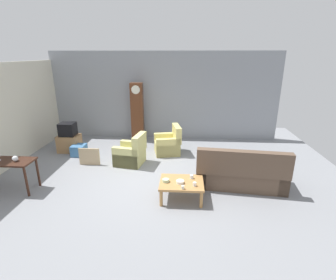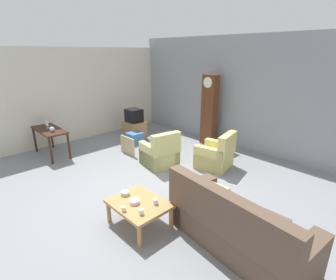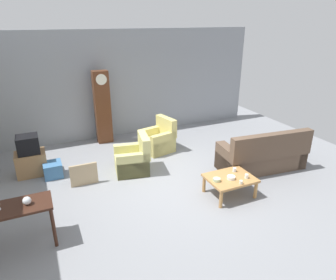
{
  "view_description": "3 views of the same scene",
  "coord_description": "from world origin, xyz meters",
  "px_view_note": "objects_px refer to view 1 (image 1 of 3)",
  "views": [
    {
      "loc": [
        0.8,
        -5.92,
        3.09
      ],
      "look_at": [
        0.36,
        0.48,
        0.92
      ],
      "focal_mm": 27.32,
      "sensor_mm": 36.0,
      "label": 1
    },
    {
      "loc": [
        3.7,
        -3.04,
        2.76
      ],
      "look_at": [
        -0.15,
        0.64,
        0.91
      ],
      "focal_mm": 27.42,
      "sensor_mm": 36.0,
      "label": 2
    },
    {
      "loc": [
        -2.68,
        -5.36,
        3.48
      ],
      "look_at": [
        -0.05,
        0.48,
        0.88
      ],
      "focal_mm": 32.2,
      "sensor_mm": 36.0,
      "label": 3
    }
  ],
  "objects_px": {
    "storage_box_blue": "(79,150)",
    "cup_cream_tall": "(183,187)",
    "armchair_olive_near": "(131,154)",
    "bowl_shallow_green": "(166,180)",
    "couch_floral": "(241,173)",
    "framed_picture_leaning": "(89,157)",
    "console_table_dark": "(5,165)",
    "cup_white_porcelain": "(195,184)",
    "armchair_olive_far": "(168,144)",
    "glass_dome_cloche": "(15,159)",
    "tv_crt": "(68,129)",
    "tv_stand_cabinet": "(70,143)",
    "bowl_white_stacked": "(180,182)",
    "cup_blue_rimmed": "(192,177)",
    "coffee_table_wood": "(182,184)",
    "grandfather_clock": "(137,112)"
  },
  "relations": [
    {
      "from": "framed_picture_leaning",
      "to": "cup_blue_rimmed",
      "type": "height_order",
      "value": "same"
    },
    {
      "from": "framed_picture_leaning",
      "to": "cup_cream_tall",
      "type": "height_order",
      "value": "framed_picture_leaning"
    },
    {
      "from": "cup_cream_tall",
      "to": "bowl_white_stacked",
      "type": "height_order",
      "value": "cup_cream_tall"
    },
    {
      "from": "grandfather_clock",
      "to": "storage_box_blue",
      "type": "height_order",
      "value": "grandfather_clock"
    },
    {
      "from": "framed_picture_leaning",
      "to": "bowl_shallow_green",
      "type": "height_order",
      "value": "framed_picture_leaning"
    },
    {
      "from": "framed_picture_leaning",
      "to": "glass_dome_cloche",
      "type": "height_order",
      "value": "glass_dome_cloche"
    },
    {
      "from": "armchair_olive_near",
      "to": "cup_cream_tall",
      "type": "distance_m",
      "value": 2.64
    },
    {
      "from": "framed_picture_leaning",
      "to": "console_table_dark",
      "type": "bearing_deg",
      "value": -131.32
    },
    {
      "from": "tv_stand_cabinet",
      "to": "glass_dome_cloche",
      "type": "relative_size",
      "value": 5.16
    },
    {
      "from": "tv_stand_cabinet",
      "to": "cup_blue_rimmed",
      "type": "height_order",
      "value": "tv_stand_cabinet"
    },
    {
      "from": "tv_stand_cabinet",
      "to": "cup_white_porcelain",
      "type": "bearing_deg",
      "value": -35.41
    },
    {
      "from": "cup_blue_rimmed",
      "to": "armchair_olive_near",
      "type": "bearing_deg",
      "value": 136.18
    },
    {
      "from": "cup_blue_rimmed",
      "to": "bowl_shallow_green",
      "type": "relative_size",
      "value": 0.55
    },
    {
      "from": "grandfather_clock",
      "to": "bowl_shallow_green",
      "type": "bearing_deg",
      "value": -71.54
    },
    {
      "from": "couch_floral",
      "to": "grandfather_clock",
      "type": "relative_size",
      "value": 1.03
    },
    {
      "from": "couch_floral",
      "to": "coffee_table_wood",
      "type": "bearing_deg",
      "value": -155.25
    },
    {
      "from": "coffee_table_wood",
      "to": "storage_box_blue",
      "type": "xyz_separation_m",
      "value": [
        -3.32,
        2.38,
        -0.19
      ]
    },
    {
      "from": "couch_floral",
      "to": "glass_dome_cloche",
      "type": "xyz_separation_m",
      "value": [
        -5.22,
        -0.56,
        0.47
      ]
    },
    {
      "from": "glass_dome_cloche",
      "to": "cup_cream_tall",
      "type": "distance_m",
      "value": 3.87
    },
    {
      "from": "armchair_olive_near",
      "to": "armchair_olive_far",
      "type": "relative_size",
      "value": 0.98
    },
    {
      "from": "armchair_olive_far",
      "to": "console_table_dark",
      "type": "xyz_separation_m",
      "value": [
        -3.62,
        -2.64,
        0.34
      ]
    },
    {
      "from": "console_table_dark",
      "to": "tv_crt",
      "type": "bearing_deg",
      "value": 82.69
    },
    {
      "from": "armchair_olive_far",
      "to": "cup_blue_rimmed",
      "type": "height_order",
      "value": "armchair_olive_far"
    },
    {
      "from": "cup_cream_tall",
      "to": "tv_crt",
      "type": "bearing_deg",
      "value": 141.47
    },
    {
      "from": "tv_stand_cabinet",
      "to": "bowl_white_stacked",
      "type": "xyz_separation_m",
      "value": [
        3.73,
        -2.77,
        0.17
      ]
    },
    {
      "from": "cup_blue_rimmed",
      "to": "framed_picture_leaning",
      "type": "bearing_deg",
      "value": 152.84
    },
    {
      "from": "tv_stand_cabinet",
      "to": "cup_white_porcelain",
      "type": "distance_m",
      "value": 4.96
    },
    {
      "from": "cup_white_porcelain",
      "to": "bowl_shallow_green",
      "type": "height_order",
      "value": "cup_white_porcelain"
    },
    {
      "from": "storage_box_blue",
      "to": "bowl_shallow_green",
      "type": "distance_m",
      "value": 3.83
    },
    {
      "from": "couch_floral",
      "to": "armchair_olive_near",
      "type": "distance_m",
      "value": 3.15
    },
    {
      "from": "tv_crt",
      "to": "bowl_white_stacked",
      "type": "xyz_separation_m",
      "value": [
        3.73,
        -2.77,
        -0.31
      ]
    },
    {
      "from": "armchair_olive_near",
      "to": "cup_cream_tall",
      "type": "bearing_deg",
      "value": -54.37
    },
    {
      "from": "couch_floral",
      "to": "cup_cream_tall",
      "type": "distance_m",
      "value": 1.69
    },
    {
      "from": "armchair_olive_far",
      "to": "coffee_table_wood",
      "type": "xyz_separation_m",
      "value": [
        0.47,
        -2.75,
        0.05
      ]
    },
    {
      "from": "armchair_olive_far",
      "to": "glass_dome_cloche",
      "type": "distance_m",
      "value": 4.29
    },
    {
      "from": "armchair_olive_far",
      "to": "storage_box_blue",
      "type": "distance_m",
      "value": 2.87
    },
    {
      "from": "cup_white_porcelain",
      "to": "bowl_shallow_green",
      "type": "xyz_separation_m",
      "value": [
        -0.63,
        0.14,
        -0.01
      ]
    },
    {
      "from": "bowl_shallow_green",
      "to": "grandfather_clock",
      "type": "bearing_deg",
      "value": 108.46
    },
    {
      "from": "cup_white_porcelain",
      "to": "console_table_dark",
      "type": "bearing_deg",
      "value": 176.4
    },
    {
      "from": "bowl_white_stacked",
      "to": "framed_picture_leaning",
      "type": "bearing_deg",
      "value": 147.0
    },
    {
      "from": "cup_white_porcelain",
      "to": "cup_cream_tall",
      "type": "xyz_separation_m",
      "value": [
        -0.25,
        -0.15,
        -0.01
      ]
    },
    {
      "from": "bowl_white_stacked",
      "to": "bowl_shallow_green",
      "type": "relative_size",
      "value": 1.09
    },
    {
      "from": "tv_stand_cabinet",
      "to": "bowl_white_stacked",
      "type": "bearing_deg",
      "value": -36.59
    },
    {
      "from": "storage_box_blue",
      "to": "cup_cream_tall",
      "type": "height_order",
      "value": "cup_cream_tall"
    },
    {
      "from": "tv_crt",
      "to": "armchair_olive_far",
      "type": "bearing_deg",
      "value": 0.81
    },
    {
      "from": "console_table_dark",
      "to": "framed_picture_leaning",
      "type": "bearing_deg",
      "value": 48.68
    },
    {
      "from": "coffee_table_wood",
      "to": "tv_stand_cabinet",
      "type": "distance_m",
      "value": 4.63
    },
    {
      "from": "coffee_table_wood",
      "to": "grandfather_clock",
      "type": "relative_size",
      "value": 0.45
    },
    {
      "from": "bowl_shallow_green",
      "to": "couch_floral",
      "type": "bearing_deg",
      "value": 20.97
    },
    {
      "from": "couch_floral",
      "to": "tv_stand_cabinet",
      "type": "bearing_deg",
      "value": 158.37
    }
  ]
}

